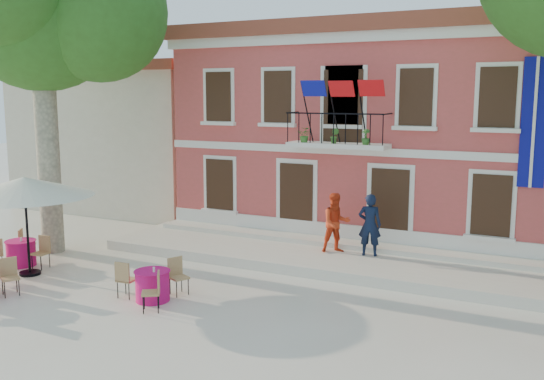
{
  "coord_description": "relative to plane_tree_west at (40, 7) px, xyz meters",
  "views": [
    {
      "loc": [
        8.61,
        -12.32,
        5.08
      ],
      "look_at": [
        0.72,
        3.5,
        2.28
      ],
      "focal_mm": 40.0,
      "sensor_mm": 36.0,
      "label": 1
    }
  ],
  "objects": [
    {
      "name": "cafe_table_3",
      "position": [
        0.43,
        -1.67,
        -7.31
      ],
      "size": [
        1.68,
        1.87,
        0.95
      ],
      "color": "#C0127D",
      "rests_on": "ground"
    },
    {
      "name": "cafe_table_4",
      "position": [
        5.89,
        -2.44,
        -7.31
      ],
      "size": [
        1.69,
        1.87,
        0.95
      ],
      "color": "#C0127D",
      "rests_on": "ground"
    },
    {
      "name": "terrace",
      "position": [
        8.39,
        2.68,
        -7.59
      ],
      "size": [
        14.0,
        3.4,
        0.3
      ],
      "primitive_type": "cube",
      "color": "silver",
      "rests_on": "ground"
    },
    {
      "name": "ground",
      "position": [
        6.39,
        -1.72,
        -7.74
      ],
      "size": [
        90.0,
        90.0,
        0.0
      ],
      "primitive_type": "plane",
      "color": "beige",
      "rests_on": "ground"
    },
    {
      "name": "pedestrian_orange",
      "position": [
        8.7,
        2.96,
        -6.53
      ],
      "size": [
        1.13,
        1.09,
        1.83
      ],
      "primitive_type": "imported",
      "rotation": [
        0.0,
        0.0,
        0.66
      ],
      "color": "red",
      "rests_on": "terrace"
    },
    {
      "name": "plane_tree_west",
      "position": [
        0.0,
        0.0,
        0.0
      ],
      "size": [
        5.35,
        5.35,
        10.51
      ],
      "color": "#A59E84",
      "rests_on": "ground"
    },
    {
      "name": "main_building",
      "position": [
        8.4,
        8.27,
        -3.96
      ],
      "size": [
        13.5,
        9.59,
        7.5
      ],
      "color": "#C84848",
      "rests_on": "ground"
    },
    {
      "name": "neighbor_west",
      "position": [
        -3.11,
        9.28,
        -4.52
      ],
      "size": [
        9.4,
        9.4,
        6.4
      ],
      "color": "beige",
      "rests_on": "ground"
    },
    {
      "name": "pedestrian_navy",
      "position": [
        9.73,
        3.05,
        -6.5
      ],
      "size": [
        0.76,
        0.59,
        1.87
      ],
      "primitive_type": "imported",
      "rotation": [
        0.0,
        0.0,
        3.36
      ],
      "color": "black",
      "rests_on": "terrace"
    },
    {
      "name": "patio_umbrella",
      "position": [
        1.38,
        -2.21,
        -5.21
      ],
      "size": [
        3.78,
        3.78,
        2.81
      ],
      "color": "black",
      "rests_on": "ground"
    }
  ]
}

